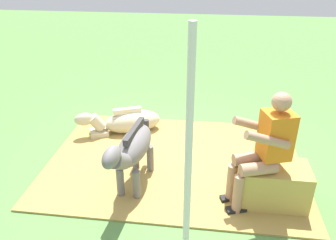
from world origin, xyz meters
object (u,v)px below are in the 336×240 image
(pony_standing, at_px, (132,149))
(pony_lying, at_px, (127,122))
(tent_pole_left, at_px, (188,164))
(person_seated, at_px, (264,147))
(hay_bale, at_px, (272,185))

(pony_standing, xyz_separation_m, pony_lying, (0.42, -1.36, -0.36))
(pony_lying, relative_size, tent_pole_left, 0.60)
(person_seated, height_order, tent_pole_left, tent_pole_left)
(hay_bale, xyz_separation_m, tent_pole_left, (0.90, 0.98, 0.86))
(hay_bale, bearing_deg, person_seated, 12.64)
(hay_bale, height_order, pony_lying, hay_bale)
(hay_bale, xyz_separation_m, person_seated, (0.16, 0.04, 0.52))
(person_seated, xyz_separation_m, pony_lying, (1.88, -1.48, -0.57))
(person_seated, xyz_separation_m, pony_standing, (1.46, -0.11, -0.21))
(hay_bale, distance_m, pony_standing, 1.65)
(tent_pole_left, bearing_deg, hay_bale, -132.81)
(pony_standing, xyz_separation_m, tent_pole_left, (-0.72, 1.05, 0.56))
(pony_lying, bearing_deg, pony_standing, 107.05)
(pony_standing, distance_m, tent_pole_left, 1.39)
(hay_bale, relative_size, person_seated, 0.55)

